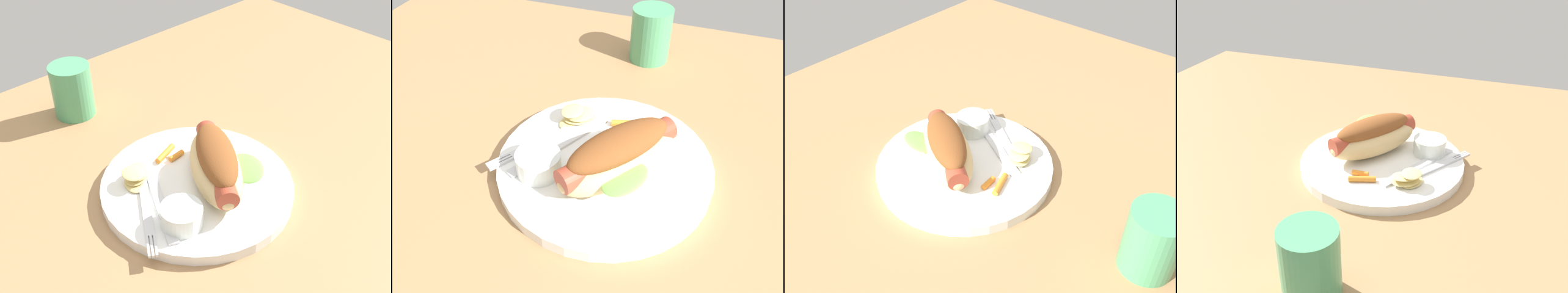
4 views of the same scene
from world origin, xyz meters
TOP-DOWN VIEW (x-y plane):
  - ground_plane at (0.00, 0.00)cm, footprint 120.00×90.00cm
  - plate at (-3.27, 1.55)cm, footprint 26.42×26.42cm
  - hot_dog at (-1.19, 0.09)cm, footprint 14.65×17.07cm
  - sauce_ramekin at (-10.07, -2.81)cm, footprint 5.36×5.36cm
  - fork at (-11.67, 2.15)cm, footprint 9.48×13.49cm
  - knife at (-9.47, 2.21)cm, footprint 8.46×14.61cm
  - chips_pile at (-9.25, 7.39)cm, footprint 5.58×5.41cm
  - carrot_garnish at (-2.32, 8.45)cm, footprint 4.27×3.01cm
  - drinking_cup at (-4.61, 29.94)cm, footprint 6.69×6.69cm

SIDE VIEW (x-z plane):
  - ground_plane at x=0.00cm, z-range -1.80..0.00cm
  - plate at x=-3.27cm, z-range 0.00..1.60cm
  - knife at x=-9.47cm, z-range 1.60..1.96cm
  - fork at x=-11.67cm, z-range 1.60..2.00cm
  - carrot_garnish at x=-2.32cm, z-range 1.58..2.48cm
  - chips_pile at x=-9.25cm, z-range 1.51..3.71cm
  - sauce_ramekin at x=-10.07cm, z-range 1.60..4.37cm
  - drinking_cup at x=-4.61cm, z-range 0.00..8.98cm
  - hot_dog at x=-1.19cm, z-range 1.64..7.84cm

